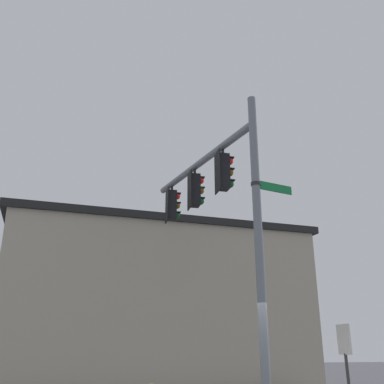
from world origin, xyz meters
The scene contains 8 objects.
signal_pole centered at (0.00, 0.00, 3.92)m, with size 0.21×0.21×7.84m, color slate.
mast_arm centered at (-2.82, -0.72, 7.07)m, with size 0.21×0.21×5.82m, color slate.
traffic_light_nearest_pole centered at (-1.47, -0.36, 6.26)m, with size 0.54×0.49×1.31m.
traffic_light_mid_inner centered at (-3.16, -0.79, 6.26)m, with size 0.54×0.49×1.31m.
traffic_light_mid_outer centered at (-4.85, -1.23, 6.26)m, with size 0.54×0.49×1.31m.
street_name_sign centered at (-0.09, 0.35, 5.38)m, with size 0.42×1.21×0.22m.
storefront_building centered at (-10.49, -0.97, 3.33)m, with size 8.63×13.74×6.64m.
historical_marker centered at (-1.30, 2.75, 1.40)m, with size 0.60×0.08×2.13m.
Camera 1 is at (9.67, -3.85, 1.52)m, focal length 41.31 mm.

